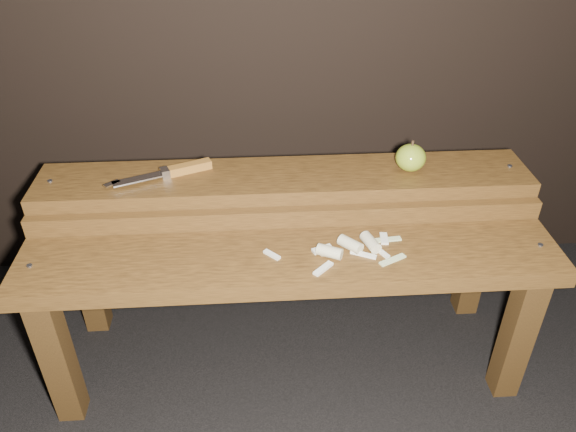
{
  "coord_description": "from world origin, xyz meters",
  "views": [
    {
      "loc": [
        -0.07,
        -1.01,
        1.18
      ],
      "look_at": [
        0.0,
        0.06,
        0.45
      ],
      "focal_mm": 35.0,
      "sensor_mm": 36.0,
      "label": 1
    }
  ],
  "objects": [
    {
      "name": "apple",
      "position": [
        0.31,
        0.17,
        0.53
      ],
      "size": [
        0.07,
        0.07,
        0.08
      ],
      "color": "olive",
      "rests_on": "bench_rear_tier"
    },
    {
      "name": "bench_rear_tier",
      "position": [
        0.0,
        0.17,
        0.41
      ],
      "size": [
        1.2,
        0.21,
        0.5
      ],
      "color": "#37220D",
      "rests_on": "ground"
    },
    {
      "name": "bench_front_tier",
      "position": [
        0.0,
        -0.06,
        0.35
      ],
      "size": [
        1.2,
        0.2,
        0.42
      ],
      "color": "#37220D",
      "rests_on": "ground"
    },
    {
      "name": "apple_scraps",
      "position": [
        0.13,
        -0.04,
        0.43
      ],
      "size": [
        0.31,
        0.14,
        0.03
      ],
      "color": "beige",
      "rests_on": "bench_front_tier"
    },
    {
      "name": "ground",
      "position": [
        0.0,
        0.0,
        0.0
      ],
      "size": [
        60.0,
        60.0,
        0.0
      ],
      "primitive_type": "plane",
      "color": "black"
    },
    {
      "name": "knife",
      "position": [
        -0.26,
        0.18,
        0.51
      ],
      "size": [
        0.25,
        0.11,
        0.02
      ],
      "color": "#925A20",
      "rests_on": "bench_rear_tier"
    }
  ]
}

